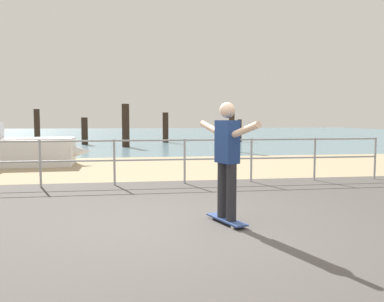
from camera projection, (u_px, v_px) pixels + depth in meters
ground_plane at (213, 251)px, 4.45m from camera, size 24.00×10.00×0.04m
beach_strip at (162, 167)px, 12.34m from camera, size 24.00×6.00×0.04m
sea_surface at (142, 134)px, 39.94m from camera, size 72.00×50.00×0.04m
railing_fence at (150, 155)px, 8.85m from camera, size 11.16×0.05×1.05m
sailboat at (6, 150)px, 12.34m from camera, size 4.99×1.57×4.46m
skateboard at (227, 220)px, 5.56m from camera, size 0.45×0.82×0.08m
skateboarder at (227, 153)px, 5.49m from camera, size 0.56×1.40×1.65m
groyne_post_0 at (37, 128)px, 21.64m from camera, size 0.31×0.31×2.06m
groyne_post_1 at (85, 131)px, 22.97m from camera, size 0.37×0.37×1.60m
groyne_post_2 at (126, 126)px, 20.81m from camera, size 0.40×0.40×2.31m
groyne_post_3 at (166, 128)px, 24.99m from camera, size 0.37×0.37×1.93m
groyne_post_4 at (232, 130)px, 17.95m from camera, size 0.27×0.27×2.05m
groyne_post_5 at (240, 131)px, 25.68m from camera, size 0.27×0.27×1.49m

